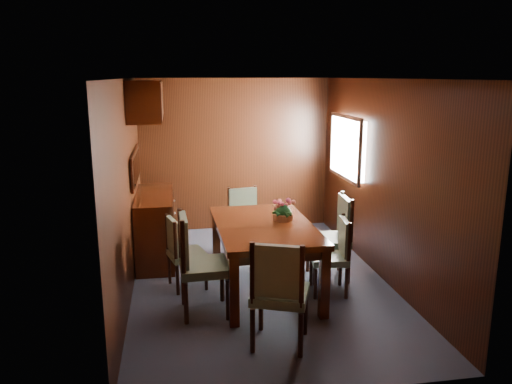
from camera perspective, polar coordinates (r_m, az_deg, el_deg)
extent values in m
plane|color=#353A49|center=(6.15, 0.43, -10.15)|extent=(4.50, 4.50, 0.00)
cube|color=black|center=(5.72, -14.52, 0.28)|extent=(0.02, 4.50, 2.40)
cube|color=black|center=(6.21, 14.20, 1.31)|extent=(0.02, 4.50, 2.40)
cube|color=black|center=(7.97, -2.38, 4.25)|extent=(3.00, 0.02, 2.40)
cube|color=black|center=(3.67, 6.64, -6.57)|extent=(3.00, 0.02, 2.40)
cube|color=black|center=(5.65, 0.47, 12.83)|extent=(3.00, 4.50, 0.02)
cube|color=white|center=(7.17, 10.66, 5.06)|extent=(0.14, 1.10, 0.80)
cube|color=#B2B2B7|center=(7.15, 10.13, 5.05)|extent=(0.04, 1.20, 0.90)
cube|color=black|center=(6.68, -13.63, 2.85)|extent=(0.03, 1.36, 0.41)
cube|color=silver|center=(6.68, -13.47, 2.85)|extent=(0.01, 1.30, 0.35)
cube|color=black|center=(6.57, -12.53, 10.22)|extent=(0.40, 1.40, 0.50)
cube|color=black|center=(6.86, -11.42, -3.92)|extent=(0.48, 1.40, 0.90)
cube|color=black|center=(4.99, -2.55, -11.27)|extent=(0.10, 0.10, 0.74)
cube|color=black|center=(5.19, 7.81, -10.39)|extent=(0.10, 0.10, 0.74)
cube|color=black|center=(6.44, -4.57, -5.57)|extent=(0.10, 0.10, 0.74)
cube|color=black|center=(6.60, 3.50, -5.09)|extent=(0.10, 0.10, 0.74)
cube|color=black|center=(5.68, 0.93, -4.79)|extent=(0.97, 1.60, 0.11)
cube|color=black|center=(5.65, 0.93, -3.97)|extent=(1.10, 1.73, 0.06)
cylinder|color=black|center=(5.54, -8.30, -10.54)|extent=(0.05, 0.05, 0.43)
cylinder|color=black|center=(5.14, -8.00, -12.51)|extent=(0.05, 0.05, 0.43)
cylinder|color=black|center=(5.58, -3.89, -10.28)|extent=(0.05, 0.05, 0.43)
cylinder|color=black|center=(5.18, -3.21, -12.21)|extent=(0.05, 0.05, 0.43)
cube|color=#62765A|center=(5.24, -5.93, -8.53)|extent=(0.51, 0.53, 0.09)
cylinder|color=black|center=(5.34, -8.62, -4.90)|extent=(0.05, 0.05, 0.58)
cylinder|color=black|center=(4.92, -8.34, -6.49)|extent=(0.05, 0.05, 0.58)
cube|color=#62765A|center=(5.12, -8.25, -5.41)|extent=(0.08, 0.47, 0.49)
cylinder|color=black|center=(6.11, -9.85, -8.73)|extent=(0.04, 0.04, 0.35)
cylinder|color=black|center=(5.79, -8.94, -9.96)|extent=(0.04, 0.04, 0.35)
cylinder|color=black|center=(6.20, -6.79, -8.31)|extent=(0.04, 0.04, 0.35)
cylinder|color=black|center=(5.88, -5.72, -9.49)|extent=(0.04, 0.04, 0.35)
cube|color=#62765A|center=(5.91, -7.90, -7.07)|extent=(0.48, 0.50, 0.07)
cylinder|color=black|center=(5.96, -10.11, -4.64)|extent=(0.04, 0.04, 0.46)
cylinder|color=black|center=(5.63, -9.20, -5.66)|extent=(0.04, 0.04, 0.46)
cube|color=#62765A|center=(5.79, -9.50, -4.95)|extent=(0.15, 0.38, 0.39)
cylinder|color=black|center=(5.72, 10.30, -10.26)|extent=(0.04, 0.04, 0.36)
cylinder|color=black|center=(6.05, 9.60, -8.90)|extent=(0.04, 0.04, 0.36)
cylinder|color=black|center=(5.66, 6.82, -10.39)|extent=(0.04, 0.04, 0.36)
cylinder|color=black|center=(6.00, 6.31, -9.01)|extent=(0.04, 0.04, 0.36)
cube|color=#62765A|center=(5.77, 8.33, -7.50)|extent=(0.45, 0.47, 0.07)
cylinder|color=black|center=(5.56, 10.60, -5.81)|extent=(0.04, 0.04, 0.47)
cylinder|color=black|center=(5.90, 9.86, -4.67)|extent=(0.04, 0.04, 0.47)
cube|color=#62765A|center=(5.72, 10.04, -5.05)|extent=(0.11, 0.39, 0.40)
cylinder|color=black|center=(6.10, 10.52, -8.45)|extent=(0.05, 0.05, 0.42)
cylinder|color=black|center=(6.48, 9.48, -7.09)|extent=(0.05, 0.05, 0.42)
cylinder|color=black|center=(6.00, 6.74, -8.68)|extent=(0.05, 0.05, 0.42)
cylinder|color=black|center=(6.39, 5.93, -7.27)|extent=(0.05, 0.05, 0.42)
cube|color=#62765A|center=(6.15, 8.25, -5.48)|extent=(0.50, 0.52, 0.09)
cylinder|color=black|center=(5.92, 10.84, -3.49)|extent=(0.05, 0.05, 0.56)
cylinder|color=black|center=(6.32, 9.76, -2.39)|extent=(0.05, 0.05, 0.56)
cube|color=#62765A|center=(6.11, 10.10, -2.73)|extent=(0.10, 0.45, 0.47)
cylinder|color=black|center=(4.62, -0.40, -15.56)|extent=(0.05, 0.05, 0.42)
cylinder|color=black|center=(4.57, 5.12, -16.00)|extent=(0.05, 0.05, 0.42)
cylinder|color=black|center=(4.98, 0.57, -13.33)|extent=(0.05, 0.05, 0.42)
cylinder|color=black|center=(4.93, 5.65, -13.70)|extent=(0.05, 0.05, 0.42)
cube|color=#62765A|center=(4.65, 2.77, -11.62)|extent=(0.63, 0.62, 0.09)
cylinder|color=black|center=(4.38, -0.44, -9.23)|extent=(0.05, 0.05, 0.56)
cylinder|color=black|center=(4.32, 5.26, -9.61)|extent=(0.05, 0.05, 0.56)
cube|color=#62765A|center=(4.35, 2.44, -9.06)|extent=(0.45, 0.22, 0.47)
cylinder|color=black|center=(7.15, -0.08, -5.12)|extent=(0.04, 0.04, 0.38)
cylinder|color=black|center=(7.03, -3.03, -5.48)|extent=(0.04, 0.04, 0.38)
cylinder|color=black|center=(6.83, 1.04, -6.02)|extent=(0.04, 0.04, 0.38)
cylinder|color=black|center=(6.70, -2.03, -6.41)|extent=(0.04, 0.04, 0.38)
cube|color=#62765A|center=(6.85, -1.03, -3.80)|extent=(0.52, 0.51, 0.08)
cylinder|color=black|center=(7.02, -0.11, -1.25)|extent=(0.04, 0.04, 0.50)
cylinder|color=black|center=(6.90, -3.10, -1.54)|extent=(0.04, 0.04, 0.50)
cube|color=#62765A|center=(6.93, -1.54, -1.27)|extent=(0.41, 0.14, 0.42)
cylinder|color=#A25831|center=(5.81, 3.12, -2.82)|extent=(0.23, 0.23, 0.07)
sphere|color=#174618|center=(5.79, 3.12, -2.30)|extent=(0.18, 0.18, 0.18)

